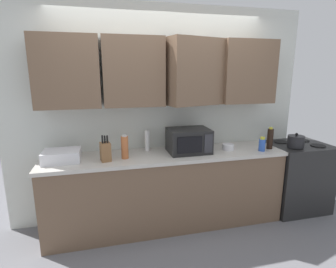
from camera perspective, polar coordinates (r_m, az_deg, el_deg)
The scene contains 13 objects.
ground_plane at distance 2.94m, azimuth 3.31°, elevation -25.34°, with size 8.00×8.00×0.00m, color slate.
wall_back_with_cabinets at distance 3.21m, azimuth -1.25°, elevation 8.72°, with size 3.67×0.51×2.60m.
counter_run at distance 3.28m, azimuth -0.27°, elevation -11.68°, with size 2.80×0.63×0.90m.
stove_range at distance 4.04m, azimuth 25.51°, elevation -8.12°, with size 0.76×0.64×0.91m.
kettle at distance 3.68m, azimuth 25.63°, elevation -1.42°, with size 0.20×0.20×0.18m.
microwave at distance 3.14m, azimuth 4.45°, elevation -1.42°, with size 0.48×0.37×0.28m.
dish_rack at distance 3.05m, azimuth -21.72°, elevation -4.34°, with size 0.38×0.30×0.12m, color silver.
knife_block at distance 2.91m, azimuth -13.21°, elevation -3.65°, with size 0.12×0.14×0.28m.
bottle_white_jar at distance 3.21m, azimuth -4.48°, elevation -1.42°, with size 0.06×0.06×0.26m.
bottle_soy_dark at distance 3.51m, azimuth 20.95°, elevation -0.92°, with size 0.07×0.07×0.27m.
bottle_spice_jar at distance 2.95m, azimuth -9.22°, elevation -2.78°, with size 0.08×0.08×0.26m.
bottle_blue_cleaner at distance 3.39m, azimuth 19.44°, elevation -2.14°, with size 0.08×0.08×0.17m.
bowl_ceramic_small at distance 3.33m, azimuth 12.70°, elevation -2.71°, with size 0.14×0.14×0.07m, color silver.
Camera 1 is at (-0.70, -3.19, 1.83)m, focal length 28.55 mm.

